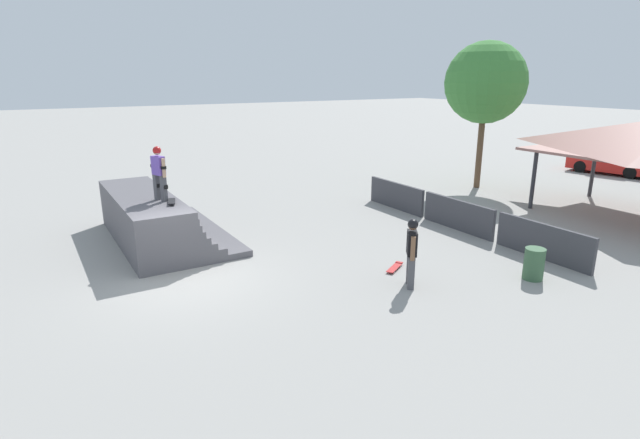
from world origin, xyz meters
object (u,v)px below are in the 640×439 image
Objects in this scene: skateboard_on_deck at (172,202)px; skater_on_deck at (159,170)px; tree_beside_pavilion at (486,83)px; trash_bin at (534,264)px; skateboard_on_ground at (395,267)px; parked_car_red at (610,163)px; bystander_walking at (412,247)px.

skater_on_deck is at bearing -147.33° from skateboard_on_deck.
trash_bin is at bearing -40.69° from tree_beside_pavilion.
skateboard_on_ground is 12.76m from tree_beside_pavilion.
parked_car_red reaches higher than skateboard_on_ground.
skater_on_deck is 10.79m from trash_bin.
tree_beside_pavilion reaches higher than skateboard_on_deck.
parked_car_red reaches higher than trash_bin.
skateboard_on_ground is at bearing -87.05° from parked_car_red.
trash_bin is (7.25, 7.71, -2.08)m from skater_on_deck.
skater_on_deck is 1.90× the size of trash_bin.
skateboard_on_ground is 3.61m from trash_bin.
parked_car_red is (-6.04, 19.39, -0.44)m from bystander_walking.
tree_beside_pavilion is 7.87× the size of trash_bin.
tree_beside_pavilion is at bearing 0.61° from skateboard_on_ground.
skateboard_on_deck is 0.96× the size of trash_bin.
skater_on_deck is at bearing 105.28° from skateboard_on_ground.
skater_on_deck reaches higher than skateboard_on_deck.
skateboard_on_deck is 15.43m from tree_beside_pavilion.
skateboard_on_deck is at bearing 75.71° from bystander_walking.
bystander_walking is 2.14× the size of skateboard_on_ground.
bystander_walking reaches higher than skateboard_on_ground.
parked_car_red is (-7.36, 16.32, 0.18)m from trash_bin.
parked_car_red is (1.27, 8.89, -4.24)m from tree_beside_pavilion.
tree_beside_pavilion is at bearing 113.13° from skateboard_on_deck.
skater_on_deck is at bearing -101.39° from parked_car_red.
skater_on_deck reaches higher than trash_bin.
tree_beside_pavilion is (-1.91, 14.97, 3.20)m from skateboard_on_deck.
bystander_walking is 13.34m from tree_beside_pavilion.
tree_beside_pavilion is 12.21m from trash_bin.
trash_bin is at bearing 26.12° from skater_on_deck.
parked_car_red is at bearing -16.45° from skateboard_on_ground.
bystander_walking is (5.40, 4.48, -0.60)m from skateboard_on_deck.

